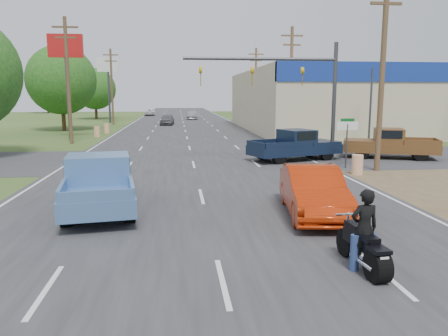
{
  "coord_description": "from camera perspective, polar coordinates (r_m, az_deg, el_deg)",
  "views": [
    {
      "loc": [
        -0.9,
        -8.62,
        3.91
      ],
      "look_at": [
        0.77,
        6.96,
        1.3
      ],
      "focal_mm": 35.0,
      "sensor_mm": 36.0,
      "label": 1
    }
  ],
  "objects": [
    {
      "name": "tree_5",
      "position": [
        108.14,
        10.65,
        10.35
      ],
      "size": [
        7.98,
        7.98,
        9.88
      ],
      "color": "#422D19",
      "rests_on": "ground"
    },
    {
      "name": "barrel_3",
      "position": [
        47.31,
        -15.05,
        5.01
      ],
      "size": [
        0.56,
        0.56,
        1.0
      ],
      "primitive_type": "cylinder",
      "color": "orange",
      "rests_on": "ground"
    },
    {
      "name": "utility_pole_5",
      "position": [
        37.64,
        -19.72,
        11.06
      ],
      "size": [
        2.0,
        0.28,
        10.0
      ],
      "color": "#4C3823",
      "rests_on": "ground"
    },
    {
      "name": "distant_car_silver",
      "position": [
        72.96,
        -4.22,
        6.9
      ],
      "size": [
        1.99,
        4.7,
        1.35
      ],
      "primitive_type": "imported",
      "rotation": [
        0.0,
        0.0,
        -0.02
      ],
      "color": "#AFAFB4",
      "rests_on": "ground"
    },
    {
      "name": "tree_6",
      "position": [
        107.66,
        -22.18,
        10.16
      ],
      "size": [
        8.82,
        8.82,
        10.92
      ],
      "color": "#422D19",
      "rests_on": "ground"
    },
    {
      "name": "tree_2",
      "position": [
        75.8,
        -16.49,
        9.87
      ],
      "size": [
        6.72,
        6.72,
        8.32
      ],
      "color": "#422D19",
      "rests_on": "ground"
    },
    {
      "name": "barrel_2",
      "position": [
        43.42,
        -16.25,
        4.58
      ],
      "size": [
        0.56,
        0.56,
        1.0
      ],
      "primitive_type": "cylinder",
      "color": "orange",
      "rests_on": "ground"
    },
    {
      "name": "pole_sign_left_far",
      "position": [
        65.41,
        -14.9,
        12.01
      ],
      "size": [
        3.0,
        0.35,
        9.2
      ],
      "color": "#3F3F44",
      "rests_on": "ground"
    },
    {
      "name": "rider",
      "position": [
        10.32,
        17.82,
        -8.02
      ],
      "size": [
        0.68,
        0.48,
        1.78
      ],
      "primitive_type": "imported",
      "rotation": [
        0.0,
        0.0,
        3.22
      ],
      "color": "black",
      "rests_on": "ground"
    },
    {
      "name": "signal_mast",
      "position": [
        26.5,
        8.74,
        11.29
      ],
      "size": [
        9.12,
        0.4,
        7.0
      ],
      "color": "#3F3F44",
      "rests_on": "ground"
    },
    {
      "name": "utility_pole_6",
      "position": [
        61.24,
        -14.45,
        10.49
      ],
      "size": [
        2.0,
        0.28,
        10.0
      ],
      "color": "#4C3823",
      "rests_on": "ground"
    },
    {
      "name": "motorcycle",
      "position": [
        10.39,
        17.87,
        -10.15
      ],
      "size": [
        0.69,
        2.25,
        1.14
      ],
      "rotation": [
        0.0,
        0.0,
        0.08
      ],
      "color": "black",
      "rests_on": "ground"
    },
    {
      "name": "pole_sign_left_near",
      "position": [
        41.86,
        -19.93,
        13.38
      ],
      "size": [
        3.0,
        0.35,
        9.2
      ],
      "color": "#3F3F44",
      "rests_on": "ground"
    },
    {
      "name": "tree_1",
      "position": [
        52.19,
        -20.47,
        10.71
      ],
      "size": [
        7.56,
        7.56,
        9.36
      ],
      "color": "#422D19",
      "rests_on": "ground"
    },
    {
      "name": "navy_pickup",
      "position": [
        26.93,
        9.49,
        3.01
      ],
      "size": [
        6.03,
        3.95,
        1.87
      ],
      "rotation": [
        0.0,
        0.0,
        -1.22
      ],
      "color": "black",
      "rests_on": "ground"
    },
    {
      "name": "utility_pole_3",
      "position": [
        58.56,
        4.17,
        10.82
      ],
      "size": [
        2.0,
        0.28,
        10.0
      ],
      "color": "#4C3823",
      "rests_on": "ground"
    },
    {
      "name": "red_convertible",
      "position": [
        14.6,
        11.56,
        -3.03
      ],
      "size": [
        2.29,
        5.04,
        1.6
      ],
      "primitive_type": "imported",
      "rotation": [
        0.0,
        0.0,
        -0.12
      ],
      "color": "#B02708",
      "rests_on": "ground"
    },
    {
      "name": "blue_pickup",
      "position": [
        15.64,
        -16.02,
        -1.76
      ],
      "size": [
        3.04,
        6.04,
        1.92
      ],
      "rotation": [
        0.0,
        0.0,
        0.15
      ],
      "color": "black",
      "rests_on": "ground"
    },
    {
      "name": "distant_car_white",
      "position": [
        87.03,
        -9.68,
        7.18
      ],
      "size": [
        2.31,
        4.66,
        1.27
      ],
      "primitive_type": "imported",
      "rotation": [
        0.0,
        0.0,
        3.18
      ],
      "color": "silver",
      "rests_on": "ground"
    },
    {
      "name": "dirt_verge",
      "position": [
        22.44,
        26.03,
        -1.53
      ],
      "size": [
        8.0,
        18.0,
        0.01
      ],
      "primitive_type": "cube",
      "color": "brown",
      "rests_on": "ground"
    },
    {
      "name": "utility_pole_2",
      "position": [
        40.98,
        8.74,
        11.32
      ],
      "size": [
        2.0,
        0.28,
        10.0
      ],
      "color": "#4C3823",
      "rests_on": "ground"
    },
    {
      "name": "distant_car_grey",
      "position": [
        59.14,
        -7.44,
        6.3
      ],
      "size": [
        2.03,
        4.4,
        1.46
      ],
      "primitive_type": "imported",
      "rotation": [
        0.0,
        0.0,
        -0.07
      ],
      "color": "slate",
      "rests_on": "ground"
    },
    {
      "name": "utility_pole_1",
      "position": [
        24.03,
        20.0,
        12.26
      ],
      "size": [
        2.0,
        0.28,
        10.0
      ],
      "color": "#4C3823",
      "rests_on": "ground"
    },
    {
      "name": "lane_sign",
      "position": [
        24.46,
        15.78,
        4.4
      ],
      "size": [
        1.2,
        0.08,
        2.52
      ],
      "color": "#3F3F44",
      "rests_on": "ground"
    },
    {
      "name": "ground",
      "position": [
        9.51,
        -0.17,
        -14.84
      ],
      "size": [
        200.0,
        200.0,
        0.0
      ],
      "primitive_type": "plane",
      "color": "#2B431B",
      "rests_on": "ground"
    },
    {
      "name": "brown_pickup",
      "position": [
        29.31,
        20.6,
        3.05
      ],
      "size": [
        6.04,
        4.02,
        1.87
      ],
      "rotation": [
        0.0,
        0.0,
        1.21
      ],
      "color": "black",
      "rests_on": "ground"
    },
    {
      "name": "cross_road",
      "position": [
        26.92,
        -4.15,
        1.1
      ],
      "size": [
        120.0,
        10.0,
        0.02
      ],
      "primitive_type": "cube",
      "color": "#2D2D30",
      "rests_on": "ground"
    },
    {
      "name": "barrel_0",
      "position": [
        22.71,
        17.01,
        0.41
      ],
      "size": [
        0.56,
        0.56,
        1.0
      ],
      "primitive_type": "cylinder",
      "color": "orange",
      "rests_on": "ground"
    },
    {
      "name": "main_road",
      "position": [
        48.78,
        -5.07,
        4.84
      ],
      "size": [
        15.0,
        180.0,
        0.02
      ],
      "primitive_type": "cube",
      "color": "#2D2D30",
      "rests_on": "ground"
    },
    {
      "name": "barrel_1",
      "position": [
        30.75,
        11.52,
        2.91
      ],
      "size": [
        0.56,
        0.56,
        1.0
      ],
      "primitive_type": "cylinder",
      "color": "orange",
      "rests_on": "ground"
    },
    {
      "name": "street_name_sign",
      "position": [
        26.09,
        15.75,
        4.05
      ],
      "size": [
        0.8,
        0.08,
        2.61
      ],
      "color": "#3F3F44",
      "rests_on": "ground"
    }
  ]
}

